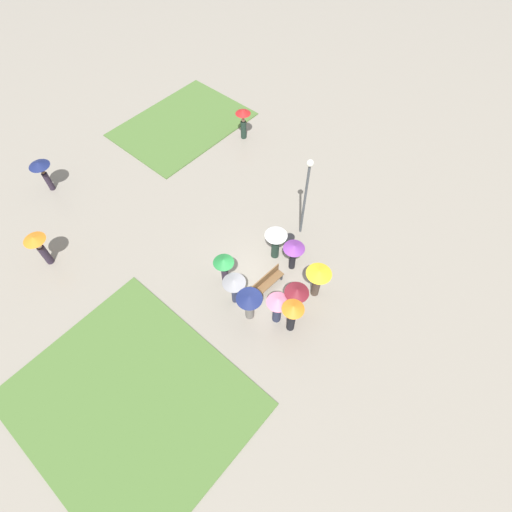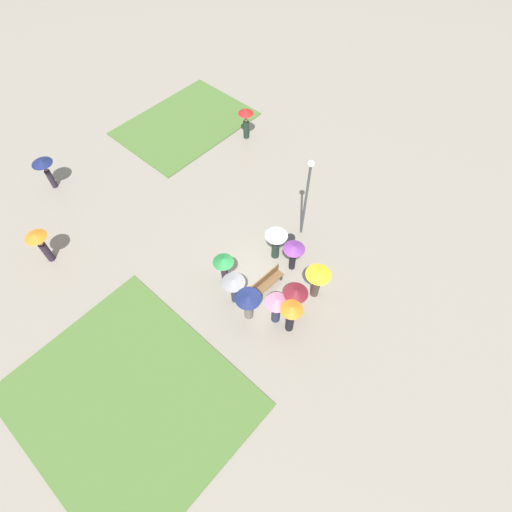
# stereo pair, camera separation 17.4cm
# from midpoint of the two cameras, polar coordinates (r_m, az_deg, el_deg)

# --- Properties ---
(ground_plane) EXTENTS (90.00, 90.00, 0.00)m
(ground_plane) POSITION_cam_midpoint_polar(r_m,az_deg,el_deg) (18.95, 0.85, -3.99)
(ground_plane) COLOR gray
(lawn_patch_near) EXTENTS (7.52, 8.94, 0.06)m
(lawn_patch_near) POSITION_cam_midpoint_polar(r_m,az_deg,el_deg) (17.53, -17.40, -18.95)
(lawn_patch_near) COLOR #4C7033
(lawn_patch_near) RESTS_ON ground_plane
(lawn_patch_far) EXTENTS (8.07, 5.91, 0.06)m
(lawn_patch_far) POSITION_cam_midpoint_polar(r_m,az_deg,el_deg) (27.48, -9.82, 18.15)
(lawn_patch_far) COLOR #4C7033
(lawn_patch_far) RESTS_ON ground_plane
(park_bench) EXTENTS (1.81, 0.53, 0.90)m
(park_bench) POSITION_cam_midpoint_polar(r_m,az_deg,el_deg) (18.46, 1.76, -3.71)
(park_bench) COLOR brown
(park_bench) RESTS_ON ground_plane
(lamp_post) EXTENTS (0.32, 0.32, 4.80)m
(lamp_post) POSITION_cam_midpoint_polar(r_m,az_deg,el_deg) (18.60, 7.59, 9.30)
(lamp_post) COLOR #474C51
(lamp_post) RESTS_ON ground_plane
(trash_bin) EXTENTS (0.48, 0.48, 0.87)m
(trash_bin) POSITION_cam_midpoint_polar(r_m,az_deg,el_deg) (19.83, 5.09, 1.91)
(trash_bin) COLOR #335638
(trash_bin) RESTS_ON ground_plane
(crowd_person_green) EXTENTS (0.94, 0.94, 1.94)m
(crowd_person_green) POSITION_cam_midpoint_polar(r_m,az_deg,el_deg) (17.91, -4.33, -1.51)
(crowd_person_green) COLOR #2D2333
(crowd_person_green) RESTS_ON ground_plane
(crowd_person_purple) EXTENTS (1.01, 1.01, 1.74)m
(crowd_person_purple) POSITION_cam_midpoint_polar(r_m,az_deg,el_deg) (18.47, 5.67, 0.59)
(crowd_person_purple) COLOR black
(crowd_person_purple) RESTS_ON ground_plane
(crowd_person_navy) EXTENTS (1.13, 1.13, 1.77)m
(crowd_person_navy) POSITION_cam_midpoint_polar(r_m,az_deg,el_deg) (17.08, -0.80, -6.66)
(crowd_person_navy) COLOR slate
(crowd_person_navy) RESTS_ON ground_plane
(crowd_person_orange) EXTENTS (0.95, 0.95, 2.00)m
(crowd_person_orange) POSITION_cam_midpoint_polar(r_m,az_deg,el_deg) (16.73, 5.35, -8.25)
(crowd_person_orange) COLOR black
(crowd_person_orange) RESTS_ON ground_plane
(crowd_person_maroon) EXTENTS (1.05, 1.05, 1.94)m
(crowd_person_maroon) POSITION_cam_midpoint_polar(r_m,az_deg,el_deg) (17.09, 5.93, -5.73)
(crowd_person_maroon) COLOR #282D47
(crowd_person_maroon) RESTS_ON ground_plane
(crowd_person_white) EXTENTS (1.07, 1.07, 1.86)m
(crowd_person_white) POSITION_cam_midpoint_polar(r_m,az_deg,el_deg) (18.82, 3.15, 2.31)
(crowd_person_white) COLOR #1E3328
(crowd_person_white) RESTS_ON ground_plane
(crowd_person_yellow) EXTENTS (1.14, 1.14, 1.89)m
(crowd_person_yellow) POSITION_cam_midpoint_polar(r_m,az_deg,el_deg) (17.76, 9.06, -3.22)
(crowd_person_yellow) COLOR #47382D
(crowd_person_yellow) RESTS_ON ground_plane
(crowd_person_grey) EXTENTS (1.03, 1.03, 1.77)m
(crowd_person_grey) POSITION_cam_midpoint_polar(r_m,az_deg,el_deg) (17.41, -2.93, -4.17)
(crowd_person_grey) COLOR #282D47
(crowd_person_grey) RESTS_ON ground_plane
(crowd_person_pink) EXTENTS (0.99, 0.99, 1.83)m
(crowd_person_pink) POSITION_cam_midpoint_polar(r_m,az_deg,el_deg) (16.98, 3.25, -7.11)
(crowd_person_pink) COLOR #282D47
(crowd_person_pink) RESTS_ON ground_plane
(lone_walker_far_path) EXTENTS (0.91, 0.91, 2.00)m
(lone_walker_far_path) POSITION_cam_midpoint_polar(r_m,az_deg,el_deg) (25.27, -1.25, 19.02)
(lone_walker_far_path) COLOR #1E3328
(lone_walker_far_path) RESTS_ON ground_plane
(lone_walker_mid_plaza) EXTENTS (1.01, 1.01, 1.96)m
(lone_walker_mid_plaza) POSITION_cam_midpoint_polar(r_m,az_deg,el_deg) (21.15, -28.26, 1.68)
(lone_walker_mid_plaza) COLOR #2D2333
(lone_walker_mid_plaza) RESTS_ON ground_plane
(lone_walker_near_lawn) EXTENTS (1.09, 1.09, 1.94)m
(lone_walker_near_lawn) POSITION_cam_midpoint_polar(r_m,az_deg,el_deg) (24.62, -27.82, 11.21)
(lone_walker_near_lawn) COLOR #2D2333
(lone_walker_near_lawn) RESTS_ON ground_plane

